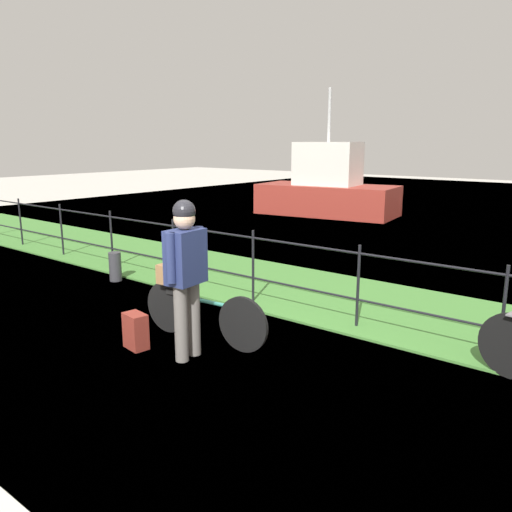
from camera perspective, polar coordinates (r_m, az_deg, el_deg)
ground_plane at (r=5.40m, az=-7.41°, el=-12.03°), size 60.00×60.00×0.00m
grass_strip at (r=7.60m, az=8.77°, el=-4.60°), size 27.00×2.40×0.03m
harbor_water at (r=16.81m, az=26.03°, el=3.67°), size 30.00×30.00×0.00m
iron_fence at (r=6.70m, az=5.12°, el=-1.59°), size 18.04×0.04×1.04m
bicycle_main at (r=5.90m, az=-6.04°, el=-6.36°), size 1.72×0.24×0.62m
wooden_crate at (r=6.04m, az=-9.11°, el=-2.00°), size 0.37×0.29×0.23m
terrier_dog at (r=5.98m, az=-9.00°, el=-0.27°), size 0.32×0.17×0.18m
cyclist_person at (r=5.28m, az=-7.84°, el=-1.10°), size 0.30×0.54×1.68m
backpack_on_paving at (r=5.86m, az=-13.27°, el=-8.14°), size 0.31×0.22×0.40m
mooring_bollard at (r=8.72m, az=-15.42°, el=-1.14°), size 0.20×0.20×0.48m
moored_boat_near at (r=16.24m, az=7.93°, el=7.42°), size 4.46×2.45×3.84m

